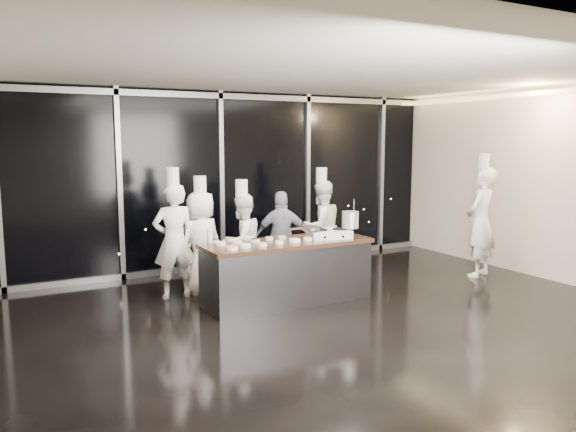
% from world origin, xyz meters
% --- Properties ---
extents(ground, '(9.00, 9.00, 0.00)m').
position_xyz_m(ground, '(0.00, 0.00, 0.00)').
color(ground, black).
rests_on(ground, ground).
extents(room_shell, '(9.02, 7.02, 3.21)m').
position_xyz_m(room_shell, '(0.18, 0.00, 2.25)').
color(room_shell, beige).
rests_on(room_shell, ground).
extents(window_wall, '(8.90, 0.11, 3.20)m').
position_xyz_m(window_wall, '(0.00, 3.43, 1.60)').
color(window_wall, black).
rests_on(window_wall, ground).
extents(demo_counter, '(2.46, 0.86, 0.90)m').
position_xyz_m(demo_counter, '(0.00, 0.90, 0.45)').
color(demo_counter, '#3A3A40').
rests_on(demo_counter, ground).
extents(stove, '(0.67, 0.50, 0.14)m').
position_xyz_m(stove, '(0.67, 0.81, 0.96)').
color(stove, silver).
rests_on(stove, demo_counter).
extents(frying_pan, '(0.52, 0.34, 0.05)m').
position_xyz_m(frying_pan, '(0.37, 0.88, 1.06)').
color(frying_pan, slate).
rests_on(frying_pan, stove).
extents(stock_pot, '(0.30, 0.30, 0.25)m').
position_xyz_m(stock_pot, '(0.97, 0.73, 1.16)').
color(stock_pot, silver).
rests_on(stock_pot, stove).
extents(prep_bowls, '(1.39, 0.73, 0.05)m').
position_xyz_m(prep_bowls, '(-0.49, 0.96, 0.93)').
color(prep_bowls, white).
rests_on(prep_bowls, demo_counter).
extents(squeeze_bottle, '(0.07, 0.07, 0.26)m').
position_xyz_m(squeeze_bottle, '(-1.05, 1.24, 1.02)').
color(squeeze_bottle, silver).
rests_on(squeeze_bottle, demo_counter).
extents(chef_far_left, '(0.65, 0.45, 1.94)m').
position_xyz_m(chef_far_left, '(-1.35, 1.90, 0.88)').
color(chef_far_left, white).
rests_on(chef_far_left, ground).
extents(chef_left, '(0.90, 0.75, 1.80)m').
position_xyz_m(chef_left, '(-0.91, 1.96, 0.80)').
color(chef_left, white).
rests_on(chef_left, ground).
extents(chef_center, '(0.87, 0.77, 1.73)m').
position_xyz_m(chef_center, '(-0.28, 1.87, 0.76)').
color(chef_center, white).
rests_on(chef_center, ground).
extents(guest, '(0.96, 0.70, 1.52)m').
position_xyz_m(guest, '(0.44, 1.89, 0.76)').
color(guest, '#121A32').
rests_on(guest, ground).
extents(chef_right, '(0.84, 0.67, 1.86)m').
position_xyz_m(chef_right, '(1.36, 2.16, 0.83)').
color(chef_right, white).
rests_on(chef_right, ground).
extents(chef_side, '(0.80, 0.67, 2.11)m').
position_xyz_m(chef_side, '(3.65, 0.70, 0.96)').
color(chef_side, white).
rests_on(chef_side, ground).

